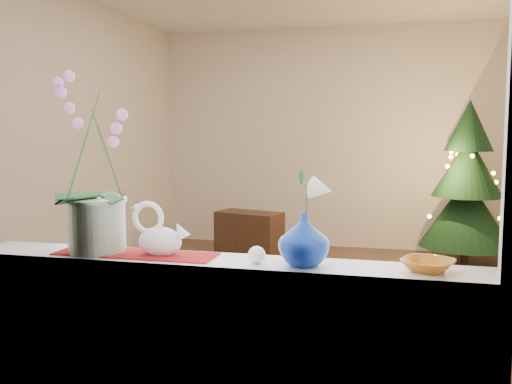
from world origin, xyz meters
TOP-DOWN VIEW (x-y plane):
  - ground at (0.00, 0.00)m, footprint 5.00×5.00m
  - wall_back at (0.00, 2.50)m, footprint 4.50×0.10m
  - wall_front at (0.00, -2.50)m, footprint 4.50×0.10m
  - wall_left at (-2.25, 0.00)m, footprint 0.10×5.00m
  - window_apron at (0.00, -2.46)m, footprint 2.20×0.08m
  - windowsill at (0.00, -2.37)m, footprint 2.20×0.26m
  - window_frame at (0.00, -2.47)m, footprint 2.22×0.06m
  - runner at (-0.38, -2.37)m, footprint 0.70×0.20m
  - orchid_pot at (-0.56, -2.37)m, footprint 0.29×0.29m
  - swan at (-0.27, -2.36)m, footprint 0.27×0.16m
  - blue_vase at (0.35, -2.39)m, footprint 0.29×0.29m
  - lily at (0.35, -2.39)m, footprint 0.13×0.08m
  - paperweight at (0.16, -2.40)m, footprint 0.08×0.08m
  - amber_dish at (0.82, -2.37)m, footprint 0.21×0.21m
  - xmas_tree at (1.42, 1.85)m, footprint 1.15×1.15m
  - side_table at (-0.91, 1.54)m, footprint 0.79×0.54m

SIDE VIEW (x-z plane):
  - ground at x=0.00m, z-range 0.00..0.00m
  - side_table at x=-0.91m, z-range 0.00..0.54m
  - window_apron at x=0.00m, z-range 0.00..0.88m
  - xmas_tree at x=1.42m, z-range 0.00..1.77m
  - windowsill at x=0.00m, z-range 0.88..0.92m
  - runner at x=-0.38m, z-range 0.92..0.93m
  - amber_dish at x=0.82m, z-range 0.92..0.96m
  - paperweight at x=0.16m, z-range 0.92..0.99m
  - swan at x=-0.27m, z-range 0.92..1.14m
  - blue_vase at x=0.35m, z-range 0.92..1.16m
  - lily at x=0.35m, z-range 1.16..1.34m
  - orchid_pot at x=-0.56m, z-range 0.92..1.70m
  - wall_back at x=0.00m, z-range 0.00..2.70m
  - wall_front at x=0.00m, z-range 0.00..2.70m
  - wall_left at x=-2.25m, z-range 0.00..2.70m
  - window_frame at x=0.00m, z-range 0.90..2.50m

